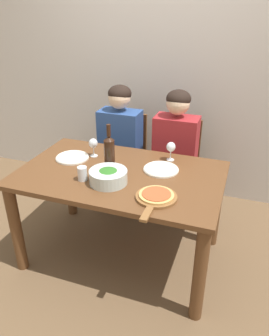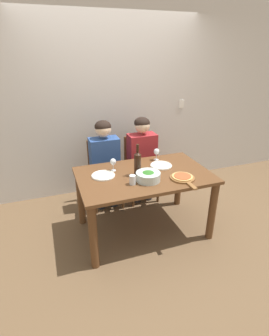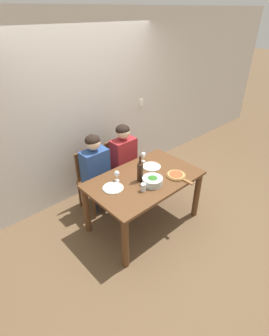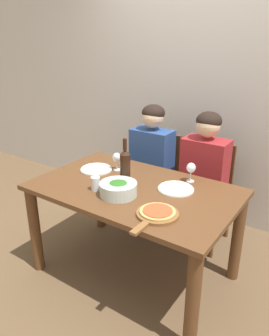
{
  "view_description": "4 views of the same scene",
  "coord_description": "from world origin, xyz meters",
  "px_view_note": "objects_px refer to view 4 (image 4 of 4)",
  "views": [
    {
      "loc": [
        0.8,
        -1.94,
        1.86
      ],
      "look_at": [
        0.12,
        -0.01,
        0.82
      ],
      "focal_mm": 35.0,
      "sensor_mm": 36.0,
      "label": 1
    },
    {
      "loc": [
        -0.98,
        -2.45,
        2.03
      ],
      "look_at": [
        -0.08,
        0.1,
        0.8
      ],
      "focal_mm": 28.0,
      "sensor_mm": 36.0,
      "label": 2
    },
    {
      "loc": [
        -2.01,
        -2.01,
        2.66
      ],
      "look_at": [
        -0.14,
        0.03,
        0.96
      ],
      "focal_mm": 28.0,
      "sensor_mm": 36.0,
      "label": 3
    },
    {
      "loc": [
        1.22,
        -1.78,
        1.78
      ],
      "look_at": [
        -0.05,
        0.08,
        0.87
      ],
      "focal_mm": 35.0,
      "sensor_mm": 36.0,
      "label": 4
    }
  ],
  "objects_px": {
    "broccoli_bowl": "(118,189)",
    "wine_glass_right": "(191,169)",
    "chair_left": "(156,176)",
    "pizza_on_board": "(157,214)",
    "wine_glass_left": "(117,158)",
    "dinner_plate_left": "(96,169)",
    "water_tumbler": "(96,184)",
    "dinner_plate_right": "(176,189)",
    "wine_bottle": "(125,167)",
    "person_woman": "(151,157)",
    "chair_right": "(206,190)",
    "person_man": "(204,168)"
  },
  "relations": [
    {
      "from": "chair_right",
      "to": "chair_left",
      "type": "bearing_deg",
      "value": 180.0
    },
    {
      "from": "chair_right",
      "to": "pizza_on_board",
      "type": "distance_m",
      "value": 1.1
    },
    {
      "from": "pizza_on_board",
      "to": "dinner_plate_left",
      "type": "bearing_deg",
      "value": 155.85
    },
    {
      "from": "pizza_on_board",
      "to": "water_tumbler",
      "type": "bearing_deg",
      "value": 172.9
    },
    {
      "from": "person_woman",
      "to": "chair_right",
      "type": "bearing_deg",
      "value": 11.82
    },
    {
      "from": "person_woman",
      "to": "dinner_plate_left",
      "type": "height_order",
      "value": "person_woman"
    },
    {
      "from": "broccoli_bowl",
      "to": "wine_glass_right",
      "type": "xyz_separation_m",
      "value": [
        0.31,
        0.49,
        0.06
      ]
    },
    {
      "from": "chair_right",
      "to": "wine_bottle",
      "type": "height_order",
      "value": "wine_bottle"
    },
    {
      "from": "dinner_plate_left",
      "to": "pizza_on_board",
      "type": "relative_size",
      "value": 0.64
    },
    {
      "from": "chair_right",
      "to": "wine_glass_right",
      "type": "bearing_deg",
      "value": -84.55
    },
    {
      "from": "broccoli_bowl",
      "to": "chair_left",
      "type": "bearing_deg",
      "value": 105.25
    },
    {
      "from": "wine_bottle",
      "to": "water_tumbler",
      "type": "relative_size",
      "value": 3.59
    },
    {
      "from": "wine_bottle",
      "to": "wine_glass_left",
      "type": "xyz_separation_m",
      "value": [
        -0.22,
        0.19,
        -0.04
      ]
    },
    {
      "from": "dinner_plate_left",
      "to": "dinner_plate_right",
      "type": "distance_m",
      "value": 0.72
    },
    {
      "from": "chair_left",
      "to": "wine_glass_left",
      "type": "distance_m",
      "value": 0.72
    },
    {
      "from": "dinner_plate_right",
      "to": "pizza_on_board",
      "type": "relative_size",
      "value": 0.64
    },
    {
      "from": "chair_left",
      "to": "pizza_on_board",
      "type": "height_order",
      "value": "chair_left"
    },
    {
      "from": "dinner_plate_right",
      "to": "wine_glass_left",
      "type": "height_order",
      "value": "wine_glass_left"
    },
    {
      "from": "person_man",
      "to": "water_tumbler",
      "type": "xyz_separation_m",
      "value": [
        -0.45,
        -0.88,
        0.08
      ]
    },
    {
      "from": "wine_bottle",
      "to": "person_man",
      "type": "bearing_deg",
      "value": 64.79
    },
    {
      "from": "person_man",
      "to": "dinner_plate_left",
      "type": "relative_size",
      "value": 4.7
    },
    {
      "from": "wine_glass_left",
      "to": "dinner_plate_left",
      "type": "bearing_deg",
      "value": -145.92
    },
    {
      "from": "chair_right",
      "to": "wine_glass_left",
      "type": "xyz_separation_m",
      "value": [
        -0.55,
        -0.61,
        0.37
      ]
    },
    {
      "from": "chair_left",
      "to": "pizza_on_board",
      "type": "distance_m",
      "value": 1.26
    },
    {
      "from": "pizza_on_board",
      "to": "wine_glass_right",
      "type": "bearing_deg",
      "value": 95.14
    },
    {
      "from": "chair_right",
      "to": "wine_glass_left",
      "type": "relative_size",
      "value": 6.03
    },
    {
      "from": "wine_bottle",
      "to": "person_woman",
      "type": "bearing_deg",
      "value": 106.45
    },
    {
      "from": "wine_glass_left",
      "to": "wine_glass_right",
      "type": "bearing_deg",
      "value": 12.64
    },
    {
      "from": "wine_bottle",
      "to": "water_tumbler",
      "type": "distance_m",
      "value": 0.25
    },
    {
      "from": "wine_bottle",
      "to": "wine_glass_right",
      "type": "distance_m",
      "value": 0.49
    },
    {
      "from": "chair_right",
      "to": "dinner_plate_right",
      "type": "height_order",
      "value": "chair_right"
    },
    {
      "from": "chair_left",
      "to": "person_woman",
      "type": "relative_size",
      "value": 0.75
    },
    {
      "from": "chair_left",
      "to": "dinner_plate_left",
      "type": "height_order",
      "value": "chair_left"
    },
    {
      "from": "chair_right",
      "to": "person_woman",
      "type": "height_order",
      "value": "person_woman"
    },
    {
      "from": "chair_left",
      "to": "dinner_plate_left",
      "type": "distance_m",
      "value": 0.78
    },
    {
      "from": "person_man",
      "to": "water_tumbler",
      "type": "height_order",
      "value": "person_man"
    },
    {
      "from": "wine_bottle",
      "to": "dinner_plate_right",
      "type": "relative_size",
      "value": 1.38
    },
    {
      "from": "dinner_plate_left",
      "to": "water_tumbler",
      "type": "xyz_separation_m",
      "value": [
        0.24,
        -0.29,
        0.04
      ]
    },
    {
      "from": "pizza_on_board",
      "to": "water_tumbler",
      "type": "height_order",
      "value": "water_tumbler"
    },
    {
      "from": "person_woman",
      "to": "dinner_plate_right",
      "type": "bearing_deg",
      "value": -45.27
    },
    {
      "from": "person_man",
      "to": "wine_glass_left",
      "type": "distance_m",
      "value": 0.75
    },
    {
      "from": "dinner_plate_right",
      "to": "wine_glass_left",
      "type": "bearing_deg",
      "value": 174.15
    },
    {
      "from": "chair_right",
      "to": "person_woman",
      "type": "bearing_deg",
      "value": -168.18
    },
    {
      "from": "person_woman",
      "to": "pizza_on_board",
      "type": "relative_size",
      "value": 3.03
    },
    {
      "from": "person_woman",
      "to": "dinner_plate_right",
      "type": "height_order",
      "value": "person_woman"
    },
    {
      "from": "dinner_plate_left",
      "to": "dinner_plate_right",
      "type": "relative_size",
      "value": 1.0
    },
    {
      "from": "person_man",
      "to": "wine_bottle",
      "type": "height_order",
      "value": "person_man"
    },
    {
      "from": "chair_left",
      "to": "wine_glass_right",
      "type": "bearing_deg",
      "value": -39.67
    },
    {
      "from": "dinner_plate_right",
      "to": "wine_glass_right",
      "type": "height_order",
      "value": "wine_glass_right"
    },
    {
      "from": "pizza_on_board",
      "to": "wine_glass_left",
      "type": "height_order",
      "value": "wine_glass_left"
    }
  ]
}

